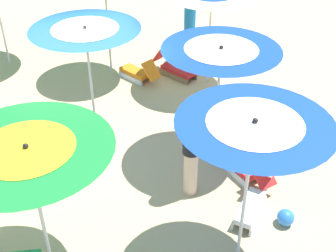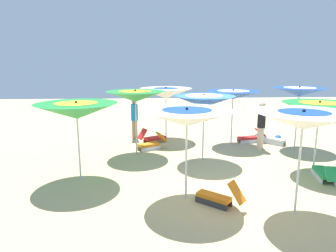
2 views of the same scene
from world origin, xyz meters
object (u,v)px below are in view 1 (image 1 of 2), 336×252
beach_umbrella_2 (211,3)px  beachgoer_1 (190,26)px  lounger_5 (138,72)px  beachgoer_0 (192,147)px  beach_ball (286,217)px  lounger_1 (175,68)px  lounger_2 (253,202)px  beach_umbrella_1 (221,57)px  beach_umbrella_0 (254,133)px  beach_umbrella_4 (86,38)px  beach_umbrella_3 (29,161)px  lounger_4 (244,168)px

beach_umbrella_2 → beachgoer_1: size_ratio=1.29×
lounger_5 → beachgoer_0: beachgoer_0 is taller
beach_ball → lounger_1: bearing=179.7°
lounger_2 → beachgoer_0: beachgoer_0 is taller
lounger_5 → beachgoer_1: (-0.71, 1.62, 0.72)m
lounger_5 → lounger_2: bearing=157.6°
beach_umbrella_1 → beach_umbrella_2: size_ratio=0.98×
lounger_1 → beach_ball: bearing=-29.7°
beachgoer_1 → beach_ball: (6.11, -0.70, -0.79)m
lounger_2 → beach_ball: bearing=86.8°
lounger_1 → lounger_5: bearing=-123.5°
beach_umbrella_0 → beach_umbrella_4: beach_umbrella_0 is taller
lounger_1 → beachgoer_1: beachgoer_1 is taller
beach_umbrella_0 → beach_umbrella_1: size_ratio=1.07×
lounger_1 → beachgoer_0: beachgoer_0 is taller
beachgoer_1 → beach_ball: size_ratio=6.36×
lounger_1 → beachgoer_0: bearing=-45.6°
beachgoer_0 → lounger_5: bearing=-94.1°
beach_umbrella_2 → lounger_2: (4.33, -1.03, -1.80)m
beachgoer_0 → beachgoer_1: beachgoer_0 is taller
beach_ball → lounger_5: bearing=-170.4°
beach_umbrella_1 → beach_umbrella_2: bearing=159.8°
beach_umbrella_0 → lounger_2: size_ratio=2.17×
beach_umbrella_2 → beachgoer_0: 4.12m
beach_umbrella_1 → beach_umbrella_3: size_ratio=1.02×
beach_umbrella_0 → beach_umbrella_3: bearing=-104.3°
lounger_2 → beach_umbrella_1: bearing=-136.8°
lounger_5 → lounger_4: bearing=162.5°
beach_umbrella_1 → beach_ball: size_ratio=8.06×
beach_umbrella_3 → beach_umbrella_2: bearing=135.2°
lounger_1 → beach_ball: (5.33, -0.03, -0.07)m
lounger_2 → beach_ball: lounger_2 is taller
beach_ball → beach_umbrella_1: bearing=-171.6°
beach_umbrella_0 → lounger_4: bearing=150.5°
lounger_1 → lounger_4: 4.08m
beachgoer_0 → beach_umbrella_2: bearing=-117.9°
beach_umbrella_3 → lounger_2: beach_umbrella_3 is taller
beach_umbrella_1 → lounger_4: bearing=13.7°
beach_umbrella_2 → lounger_1: bearing=-133.0°
beach_umbrella_0 → beach_umbrella_2: size_ratio=1.06×
beach_umbrella_3 → lounger_1: beach_umbrella_3 is taller
beach_umbrella_1 → beachgoer_1: bearing=165.8°
lounger_5 → beachgoer_1: bearing=-94.9°
beachgoer_1 → beach_ball: 6.20m
beach_umbrella_2 → beach_umbrella_3: size_ratio=1.04×
beach_umbrella_0 → beachgoer_0: bearing=-172.3°
lounger_4 → beach_umbrella_1: bearing=1.4°
beach_umbrella_2 → beach_umbrella_4: beach_umbrella_4 is taller
beach_umbrella_2 → beach_umbrella_1: bearing=-20.2°
beach_ball → lounger_4: bearing=-175.3°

